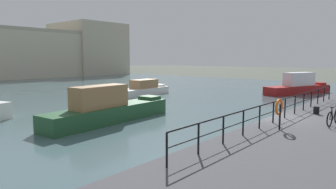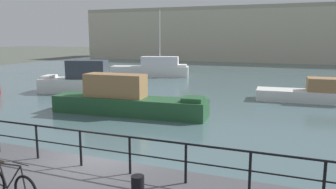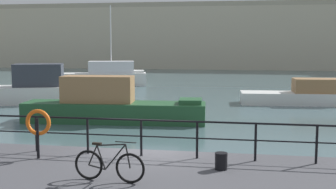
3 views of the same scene
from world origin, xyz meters
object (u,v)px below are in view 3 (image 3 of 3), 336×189
(harbor_building, at_px, (267,36))
(moored_white_yacht, at_px, (308,95))
(moored_red_daysailer, at_px, (35,89))
(life_ring_stand, at_px, (38,124))
(mooring_bollard, at_px, (221,161))
(moored_cabin_cruiser, at_px, (111,106))
(parked_bicycle, at_px, (109,165))
(moored_green_narrowboat, at_px, (103,76))

(harbor_building, relative_size, moored_white_yacht, 8.71)
(harbor_building, height_order, moored_red_daysailer, harbor_building)
(harbor_building, bearing_deg, life_ring_stand, -98.64)
(mooring_bollard, bearing_deg, life_ring_stand, 177.06)
(life_ring_stand, bearing_deg, moored_white_yacht, 62.43)
(harbor_building, height_order, moored_cabin_cruiser, harbor_building)
(harbor_building, distance_m, moored_cabin_cruiser, 52.59)
(parked_bicycle, height_order, mooring_bollard, parked_bicycle)
(moored_cabin_cruiser, distance_m, life_ring_stand, 10.82)
(moored_white_yacht, bearing_deg, moored_red_daysailer, -176.13)
(moored_cabin_cruiser, relative_size, life_ring_stand, 6.95)
(moored_cabin_cruiser, distance_m, moored_red_daysailer, 9.51)
(mooring_bollard, bearing_deg, moored_cabin_cruiser, 119.93)
(parked_bicycle, distance_m, life_ring_stand, 3.13)
(moored_cabin_cruiser, xyz_separation_m, moored_white_yacht, (11.22, 8.53, -0.21))
(moored_cabin_cruiser, relative_size, parked_bicycle, 5.49)
(moored_white_yacht, distance_m, mooring_bollard, 20.11)
(moored_white_yacht, bearing_deg, moored_cabin_cruiser, -146.48)
(moored_white_yacht, height_order, life_ring_stand, life_ring_stand)
(parked_bicycle, relative_size, life_ring_stand, 1.26)
(moored_red_daysailer, height_order, parked_bicycle, moored_red_daysailer)
(moored_cabin_cruiser, bearing_deg, life_ring_stand, -87.87)
(moored_white_yacht, bearing_deg, parked_bicycle, -113.35)
(moored_cabin_cruiser, distance_m, mooring_bollard, 12.66)
(mooring_bollard, bearing_deg, harbor_building, 86.06)
(moored_red_daysailer, xyz_separation_m, parked_bicycle, (11.09, -18.44, 0.37))
(moored_cabin_cruiser, height_order, life_ring_stand, moored_cabin_cruiser)
(moored_white_yacht, distance_m, moored_green_narrowboat, 20.30)
(moored_red_daysailer, relative_size, life_ring_stand, 5.44)
(harbor_building, height_order, life_ring_stand, harbor_building)
(moored_red_daysailer, bearing_deg, moored_white_yacht, 170.70)
(moored_white_yacht, xyz_separation_m, mooring_bollard, (-4.90, -19.50, 0.55))
(moored_green_narrowboat, height_order, mooring_bollard, moored_green_narrowboat)
(moored_white_yacht, relative_size, moored_green_narrowboat, 0.92)
(moored_white_yacht, relative_size, life_ring_stand, 6.07)
(moored_white_yacht, bearing_deg, harbor_building, 87.10)
(moored_green_narrowboat, bearing_deg, moored_white_yacht, -45.05)
(harbor_building, distance_m, mooring_bollard, 62.57)
(moored_green_narrowboat, distance_m, life_ring_stand, 30.14)
(harbor_building, xyz_separation_m, moored_white_yacht, (0.61, -42.80, -4.47))
(mooring_bollard, bearing_deg, moored_green_narrowboat, 113.55)
(harbor_building, bearing_deg, parked_bicycle, -96.13)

